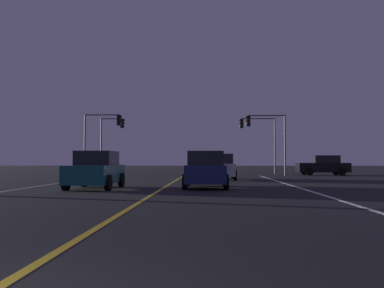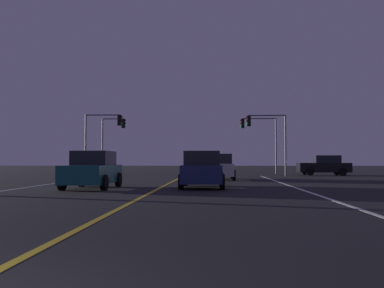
% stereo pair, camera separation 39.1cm
% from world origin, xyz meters
% --- Properties ---
extents(lane_edge_right, '(0.16, 38.64, 0.01)m').
position_xyz_m(lane_edge_right, '(6.30, 13.32, 0.00)').
color(lane_edge_right, silver).
rests_on(lane_edge_right, ground).
extents(lane_center_divider, '(0.16, 38.64, 0.01)m').
position_xyz_m(lane_center_divider, '(0.00, 13.32, 0.00)').
color(lane_center_divider, gold).
rests_on(lane_center_divider, ground).
extents(car_lead_same_lane, '(2.02, 4.30, 1.70)m').
position_xyz_m(car_lead_same_lane, '(1.95, 17.30, 0.82)').
color(car_lead_same_lane, black).
rests_on(car_lead_same_lane, ground).
extents(car_ahead_far, '(2.02, 4.30, 1.70)m').
position_xyz_m(car_ahead_far, '(2.84, 25.82, 0.82)').
color(car_ahead_far, black).
rests_on(car_ahead_far, ground).
extents(car_crossing_side, '(4.30, 2.02, 1.70)m').
position_xyz_m(car_crossing_side, '(11.90, 34.55, 0.82)').
color(car_crossing_side, black).
rests_on(car_crossing_side, ground).
extents(car_oncoming, '(2.02, 4.30, 1.70)m').
position_xyz_m(car_oncoming, '(-3.01, 16.49, 0.82)').
color(car_oncoming, black).
rests_on(car_oncoming, ground).
extents(traffic_light_near_right, '(3.33, 0.36, 5.06)m').
position_xyz_m(traffic_light_near_right, '(6.79, 33.14, 3.79)').
color(traffic_light_near_right, '#4C4C51').
rests_on(traffic_light_near_right, ground).
extents(traffic_light_near_left, '(3.23, 0.36, 5.17)m').
position_xyz_m(traffic_light_near_left, '(-6.86, 33.14, 3.86)').
color(traffic_light_near_left, '#4C4C51').
rests_on(traffic_light_near_left, ground).
extents(traffic_light_far_right, '(3.48, 0.36, 5.33)m').
position_xyz_m(traffic_light_far_right, '(6.75, 38.64, 3.99)').
color(traffic_light_far_right, '#4C4C51').
rests_on(traffic_light_far_right, ground).
extents(traffic_light_far_left, '(2.38, 0.36, 5.38)m').
position_xyz_m(traffic_light_far_left, '(-7.32, 38.64, 3.96)').
color(traffic_light_far_left, '#4C4C51').
rests_on(traffic_light_far_left, ground).
extents(street_lamp_right_near, '(2.51, 0.44, 7.25)m').
position_xyz_m(street_lamp_right_near, '(7.99, 11.67, 4.69)').
color(street_lamp_right_near, '#4C4C51').
rests_on(street_lamp_right_near, ground).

